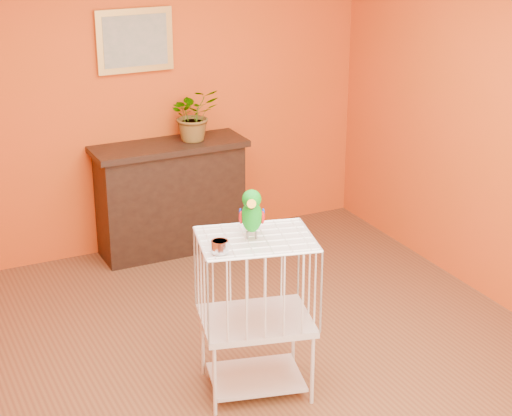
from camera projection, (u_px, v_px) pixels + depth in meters
ground at (258, 370)px, 5.46m from camera, size 4.50×4.50×0.00m
room_shell at (259, 131)px, 4.89m from camera, size 4.50×4.50×4.50m
console_cabinet at (171, 198)px, 7.07m from camera, size 1.26×0.45×0.94m
potted_plant at (195, 120)px, 6.92m from camera, size 0.41×0.45×0.34m
framed_picture at (135, 41)px, 6.69m from camera, size 0.62×0.04×0.50m
birdcage at (256, 313)px, 5.08m from camera, size 0.75×0.64×1.00m
feed_cup at (220, 247)px, 4.70m from camera, size 0.10×0.10×0.07m
parrot at (252, 213)px, 4.85m from camera, size 0.19×0.27×0.31m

